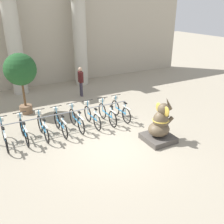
{
  "coord_description": "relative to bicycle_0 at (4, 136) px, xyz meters",
  "views": [
    {
      "loc": [
        -3.73,
        -6.9,
        4.74
      ],
      "look_at": [
        0.32,
        0.64,
        1.0
      ],
      "focal_mm": 40.0,
      "sensor_mm": 36.0,
      "label": 1
    }
  ],
  "objects": [
    {
      "name": "ground_plane",
      "position": [
        3.42,
        -1.8,
        -0.41
      ],
      "size": [
        60.0,
        60.0,
        0.0
      ],
      "primitive_type": "plane",
      "color": "#9E937F"
    },
    {
      "name": "column_left",
      "position": [
        1.55,
        5.8,
        2.21
      ],
      "size": [
        1.01,
        1.01,
        5.16
      ],
      "color": "#BCB7A8",
      "rests_on": "ground_plane"
    },
    {
      "name": "bicycle_1",
      "position": [
        0.69,
        0.07,
        0.0
      ],
      "size": [
        0.48,
        1.67,
        1.0
      ],
      "color": "black",
      "rests_on": "ground_plane"
    },
    {
      "name": "column_right",
      "position": [
        5.3,
        5.8,
        2.21
      ],
      "size": [
        1.01,
        1.01,
        5.16
      ],
      "color": "#BCB7A8",
      "rests_on": "ground_plane"
    },
    {
      "name": "person_pedestrian",
      "position": [
        4.4,
        3.64,
        0.55
      ],
      "size": [
        0.21,
        0.47,
        1.62
      ],
      "color": "#383342",
      "rests_on": "ground_plane"
    },
    {
      "name": "bicycle_6",
      "position": [
        4.12,
        0.0,
        0.0
      ],
      "size": [
        0.48,
        1.67,
        1.0
      ],
      "color": "black",
      "rests_on": "ground_plane"
    },
    {
      "name": "bicycle_3",
      "position": [
        2.06,
        0.01,
        0.0
      ],
      "size": [
        0.48,
        1.67,
        1.0
      ],
      "color": "black",
      "rests_on": "ground_plane"
    },
    {
      "name": "bicycle_5",
      "position": [
        3.44,
        0.04,
        0.0
      ],
      "size": [
        0.48,
        1.67,
        1.0
      ],
      "color": "black",
      "rests_on": "ground_plane"
    },
    {
      "name": "bicycle_0",
      "position": [
        0.0,
        0.0,
        0.0
      ],
      "size": [
        0.48,
        1.67,
        1.0
      ],
      "color": "black",
      "rests_on": "ground_plane"
    },
    {
      "name": "building_facade",
      "position": [
        3.42,
        6.8,
        2.59
      ],
      "size": [
        20.0,
        0.2,
        6.0
      ],
      "color": "#B2A893",
      "rests_on": "ground_plane"
    },
    {
      "name": "bicycle_4",
      "position": [
        2.75,
        0.05,
        0.0
      ],
      "size": [
        0.48,
        1.67,
        1.0
      ],
      "color": "black",
      "rests_on": "ground_plane"
    },
    {
      "name": "bicycle_7",
      "position": [
        4.81,
        0.05,
        0.0
      ],
      "size": [
        0.48,
        1.67,
        1.0
      ],
      "color": "black",
      "rests_on": "ground_plane"
    },
    {
      "name": "potted_tree",
      "position": [
        1.24,
        2.68,
        1.59
      ],
      "size": [
        1.42,
        1.42,
        2.79
      ],
      "color": "brown",
      "rests_on": "ground_plane"
    },
    {
      "name": "elephant_statue",
      "position": [
        5.13,
        -2.32,
        0.16
      ],
      "size": [
        1.07,
        1.07,
        1.71
      ],
      "color": "#4C4742",
      "rests_on": "ground_plane"
    },
    {
      "name": "bicycle_2",
      "position": [
        1.37,
        0.01,
        0.0
      ],
      "size": [
        0.48,
        1.67,
        1.0
      ],
      "color": "black",
      "rests_on": "ground_plane"
    },
    {
      "name": "bike_rack",
      "position": [
        2.41,
        0.15,
        0.23
      ],
      "size": [
        5.41,
        0.05,
        0.77
      ],
      "color": "gray",
      "rests_on": "ground_plane"
    }
  ]
}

